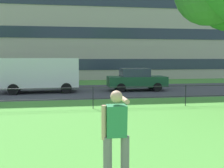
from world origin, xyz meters
TOP-DOWN VIEW (x-y plane):
  - street_strip at (0.00, 18.49)m, footprint 80.00×7.83m
  - park_fence at (-0.00, 11.98)m, footprint 39.62×0.04m
  - person_thrower at (1.95, 4.62)m, footprint 0.52×0.75m
  - panel_van_right at (-0.73, 18.20)m, footprint 5.07×2.25m
  - car_dark_green_left at (5.76, 18.19)m, footprint 4.02×1.85m

SIDE VIEW (x-z plane):
  - street_strip at x=0.00m, z-range 0.00..0.01m
  - park_fence at x=0.00m, z-range 0.17..1.17m
  - car_dark_green_left at x=5.76m, z-range 0.01..1.55m
  - person_thrower at x=1.95m, z-range 0.07..1.77m
  - panel_van_right at x=-0.73m, z-range 0.15..2.39m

